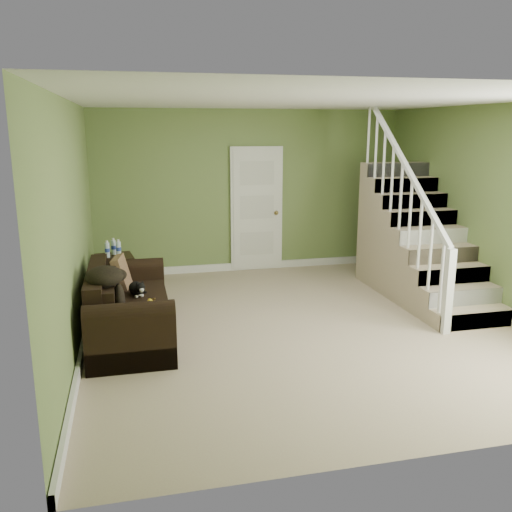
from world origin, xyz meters
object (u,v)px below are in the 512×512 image
sofa (126,311)px  cat (137,289)px  banana (151,302)px  side_table (115,276)px

sofa → cat: (0.13, 0.13, 0.21)m
cat → banana: 0.41m
side_table → cat: size_ratio=1.90×
banana → side_table: bearing=98.4°
side_table → cat: 1.44m
side_table → banana: 1.84m
sofa → banana: sofa is taller
side_table → banana: bearing=-76.8°
banana → cat: bearing=105.0°
cat → banana: (0.14, -0.38, -0.05)m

